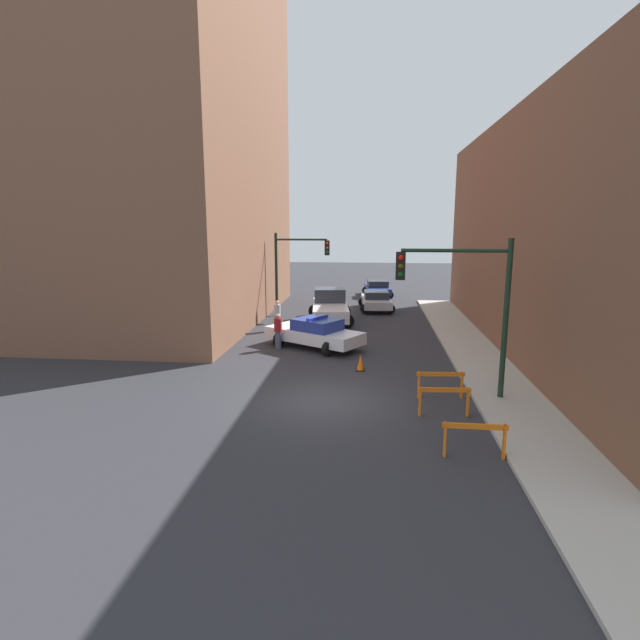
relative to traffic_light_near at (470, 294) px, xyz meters
The scene contains 15 objects.
ground_plane 5.94m from the traffic_light_near, behind, with size 120.00×120.00×0.00m, color #2D2D33.
sidewalk_right 3.83m from the traffic_light_near, 25.14° to the right, with size 2.40×44.00×0.12m.
building_corner_left 22.88m from the traffic_light_near, 141.49° to the left, with size 14.00×20.00×23.36m.
traffic_light_near is the anchor object (origin of this frame).
traffic_light_far 16.58m from the traffic_light_near, 118.98° to the left, with size 3.44×0.35×5.20m.
police_car 9.08m from the traffic_light_near, 131.86° to the left, with size 4.97×4.05×1.52m.
white_truck 14.31m from the traffic_light_near, 113.46° to the left, with size 3.01×5.58×1.90m.
parked_car_near 17.73m from the traffic_light_near, 99.34° to the left, with size 2.49×4.43×1.31m.
parked_car_mid 24.09m from the traffic_light_near, 96.49° to the left, with size 2.52×4.44×1.31m.
pedestrian_crossing 9.98m from the traffic_light_near, 140.78° to the left, with size 0.48×0.48×1.66m.
pedestrian_corner 13.30m from the traffic_light_near, 129.30° to the left, with size 0.51×0.51×1.66m.
barrier_front 5.26m from the traffic_light_near, 96.83° to the right, with size 1.60×0.17×0.90m.
barrier_mid 3.45m from the traffic_light_near, 119.08° to the right, with size 1.60×0.26×0.90m.
barrier_back 3.02m from the traffic_light_near, behind, with size 1.60×0.29×0.90m.
traffic_cone 5.61m from the traffic_light_near, 140.25° to the left, with size 0.36×0.36×0.66m.
Camera 1 is at (1.60, -15.59, 5.76)m, focal length 28.00 mm.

